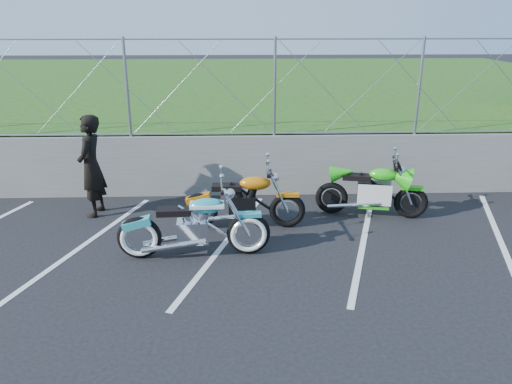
{
  "coord_description": "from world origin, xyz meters",
  "views": [
    {
      "loc": [
        0.25,
        -6.81,
        3.68
      ],
      "look_at": [
        0.54,
        1.3,
        0.81
      ],
      "focal_mm": 35.0,
      "sensor_mm": 36.0,
      "label": 1
    }
  ],
  "objects_px": {
    "naked_orange": "(245,203)",
    "person_standing": "(91,166)",
    "cruiser_turquoise": "(196,228)",
    "sportbike_green": "(373,192)"
  },
  "relations": [
    {
      "from": "sportbike_green",
      "to": "cruiser_turquoise",
      "type": "bearing_deg",
      "value": -141.67
    },
    {
      "from": "cruiser_turquoise",
      "to": "sportbike_green",
      "type": "bearing_deg",
      "value": 23.09
    },
    {
      "from": "naked_orange",
      "to": "sportbike_green",
      "type": "bearing_deg",
      "value": 13.0
    },
    {
      "from": "cruiser_turquoise",
      "to": "person_standing",
      "type": "relative_size",
      "value": 1.25
    },
    {
      "from": "sportbike_green",
      "to": "person_standing",
      "type": "bearing_deg",
      "value": -170.72
    },
    {
      "from": "naked_orange",
      "to": "sportbike_green",
      "type": "distance_m",
      "value": 2.51
    },
    {
      "from": "naked_orange",
      "to": "person_standing",
      "type": "relative_size",
      "value": 1.15
    },
    {
      "from": "sportbike_green",
      "to": "person_standing",
      "type": "xyz_separation_m",
      "value": [
        -5.38,
        0.27,
        0.5
      ]
    },
    {
      "from": "cruiser_turquoise",
      "to": "sportbike_green",
      "type": "height_order",
      "value": "cruiser_turquoise"
    },
    {
      "from": "naked_orange",
      "to": "sportbike_green",
      "type": "relative_size",
      "value": 1.07
    }
  ]
}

